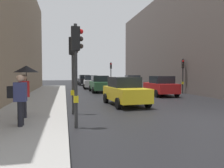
{
  "coord_description": "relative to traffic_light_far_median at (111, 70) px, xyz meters",
  "views": [
    {
      "loc": [
        -5.91,
        -8.27,
        1.97
      ],
      "look_at": [
        -1.76,
        10.96,
        1.04
      ],
      "focal_mm": 35.36,
      "sensor_mm": 36.0,
      "label": 1
    }
  ],
  "objects": [
    {
      "name": "pedestrian_with_umbrella",
      "position": [
        -8.26,
        -22.16,
        -0.68
      ],
      "size": [
        1.0,
        1.0,
        2.14
      ],
      "color": "black",
      "rests_on": "sidewalk_kerb"
    },
    {
      "name": "car_white_compact",
      "position": [
        -3.27,
        -2.64,
        -1.64
      ],
      "size": [
        2.19,
        4.29,
        1.76
      ],
      "color": "silver",
      "rests_on": "ground"
    },
    {
      "name": "traffic_light_near_left",
      "position": [
        -6.27,
        -23.79,
        0.06
      ],
      "size": [
        0.44,
        0.26,
        3.73
      ],
      "color": "#2D2D2D",
      "rests_on": "ground"
    },
    {
      "name": "car_yellow_taxi",
      "position": [
        -3.01,
        -18.54,
        -1.64
      ],
      "size": [
        2.26,
        4.32,
        1.76
      ],
      "color": "yellow",
      "rests_on": "ground"
    },
    {
      "name": "traffic_light_near_right",
      "position": [
        -6.28,
        -21.02,
        0.11
      ],
      "size": [
        0.45,
        0.34,
        3.81
      ],
      "color": "#2D2D2D",
      "rests_on": "ground"
    },
    {
      "name": "traffic_light_far_median",
      "position": [
        0.0,
        0.0,
        0.0
      ],
      "size": [
        0.25,
        0.43,
        3.65
      ],
      "color": "#2D2D2D",
      "rests_on": "ground"
    },
    {
      "name": "car_silver_hatchback",
      "position": [
        1.8,
        -4.61,
        -1.64
      ],
      "size": [
        2.25,
        4.31,
        1.76
      ],
      "color": "#BCBCC1",
      "rests_on": "ground"
    },
    {
      "name": "ground_plane",
      "position": [
        -0.78,
        -23.5,
        -2.52
      ],
      "size": [
        120.0,
        120.0,
        0.0
      ],
      "primitive_type": "plane",
      "color": "black"
    },
    {
      "name": "sidewalk_kerb",
      "position": [
        -8.27,
        -17.5,
        -2.44
      ],
      "size": [
        3.35,
        40.0,
        0.16
      ],
      "primitive_type": "cube",
      "color": "#A8A5A0",
      "rests_on": "ground"
    },
    {
      "name": "car_green_estate",
      "position": [
        -3.01,
        -8.6,
        -1.64
      ],
      "size": [
        2.03,
        4.2,
        1.76
      ],
      "color": "#2D6038",
      "rests_on": "ground"
    },
    {
      "name": "car_dark_suv",
      "position": [
        -3.4,
        6.05,
        -1.64
      ],
      "size": [
        2.19,
        4.29,
        1.76
      ],
      "color": "black",
      "rests_on": "ground"
    },
    {
      "name": "building_facade_right",
      "position": [
        11.03,
        -5.92,
        3.34
      ],
      "size": [
        12.0,
        31.78,
        11.71
      ],
      "primitive_type": "cube",
      "color": "#5B514C",
      "rests_on": "ground"
    },
    {
      "name": "pedestrian_with_grey_backpack",
      "position": [
        -8.23,
        -23.74,
        -1.35
      ],
      "size": [
        0.62,
        0.36,
        1.77
      ],
      "color": "black",
      "rests_on": "sidewalk_kerb"
    },
    {
      "name": "car_red_sedan",
      "position": [
        1.66,
        -13.58,
        -1.64
      ],
      "size": [
        2.11,
        4.25,
        1.76
      ],
      "color": "red",
      "rests_on": "ground"
    },
    {
      "name": "traffic_light_mid_street",
      "position": [
        4.72,
        -12.0,
        -0.14
      ],
      "size": [
        0.35,
        0.45,
        3.44
      ],
      "color": "#2D2D2D",
      "rests_on": "ground"
    }
  ]
}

